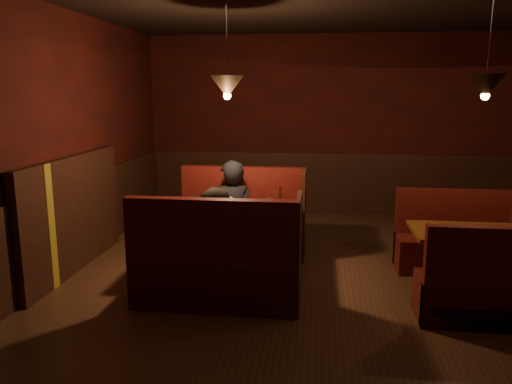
# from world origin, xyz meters

# --- Properties ---
(room) EXTENTS (6.02, 7.02, 2.92)m
(room) POSITION_xyz_m (-0.28, 0.04, 1.05)
(room) COLOR brown
(room) RESTS_ON ground
(main_table) EXTENTS (1.43, 0.87, 1.00)m
(main_table) POSITION_xyz_m (-1.14, 0.42, 0.59)
(main_table) COLOR brown
(main_table) RESTS_ON ground
(main_bench_far) EXTENTS (1.57, 0.56, 1.07)m
(main_bench_far) POSITION_xyz_m (-1.12, 1.23, 0.34)
(main_bench_far) COLOR #4E110D
(main_bench_far) RESTS_ON ground
(main_bench_near) EXTENTS (1.57, 0.56, 1.07)m
(main_bench_near) POSITION_xyz_m (-1.12, -0.39, 0.34)
(main_bench_near) COLOR #4E110D
(main_bench_near) RESTS_ON ground
(second_table) EXTENTS (1.16, 0.74, 0.65)m
(second_table) POSITION_xyz_m (1.33, 0.23, 0.48)
(second_table) COLOR brown
(second_table) RESTS_ON ground
(second_bench_far) EXTENTS (1.28, 0.48, 0.91)m
(second_bench_far) POSITION_xyz_m (1.36, 0.92, 0.29)
(second_bench_far) COLOR #4E110D
(second_bench_far) RESTS_ON ground
(second_bench_near) EXTENTS (1.28, 0.48, 0.91)m
(second_bench_near) POSITION_xyz_m (1.36, -0.47, 0.29)
(second_bench_near) COLOR #4E110D
(second_bench_near) RESTS_ON ground
(diner_a) EXTENTS (0.65, 0.52, 1.54)m
(diner_a) POSITION_xyz_m (-1.24, 1.12, 0.77)
(diner_a) COLOR black
(diner_a) RESTS_ON ground
(diner_b) EXTENTS (0.80, 0.68, 1.45)m
(diner_b) POSITION_xyz_m (-1.13, -0.18, 0.72)
(diner_b) COLOR #332E21
(diner_b) RESTS_ON ground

